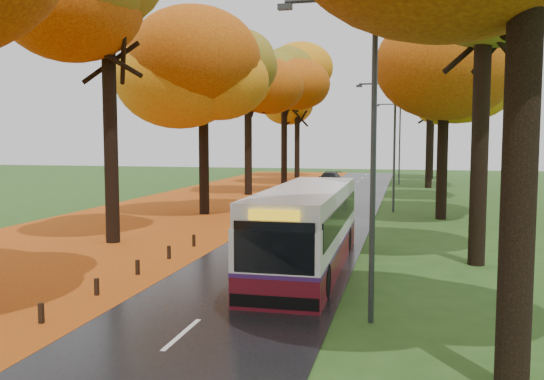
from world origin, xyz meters
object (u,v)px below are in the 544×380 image
(streetlamp_mid, at_px, (390,136))
(bus, at_px, (307,226))
(streetlamp_far, at_px, (397,137))
(car_white, at_px, (306,191))
(car_dark, at_px, (329,179))
(car_silver, at_px, (316,185))
(streetlamp_near, at_px, (363,132))

(streetlamp_mid, bearing_deg, bus, -97.91)
(bus, bearing_deg, streetlamp_far, 86.01)
(car_white, height_order, car_dark, car_dark)
(streetlamp_far, distance_m, car_silver, 13.33)
(streetlamp_near, xyz_separation_m, car_white, (-6.23, 27.51, -4.03))
(car_silver, distance_m, car_dark, 6.61)
(streetlamp_near, xyz_separation_m, car_dark, (-6.07, 39.57, -4.00))
(streetlamp_far, height_order, bus, streetlamp_far)
(streetlamp_mid, bearing_deg, car_silver, 119.86)
(streetlamp_mid, xyz_separation_m, streetlamp_far, (0.00, 22.00, 0.00))
(streetlamp_mid, bearing_deg, car_dark, 109.06)
(car_dark, bearing_deg, bus, -81.17)
(streetlamp_mid, distance_m, car_white, 9.24)
(streetlamp_mid, relative_size, streetlamp_far, 1.00)
(streetlamp_near, bearing_deg, car_silver, 100.81)
(streetlamp_far, xyz_separation_m, car_dark, (-6.07, -4.43, -4.00))
(streetlamp_near, distance_m, bus, 6.70)
(streetlamp_near, height_order, car_white, streetlamp_near)
(streetlamp_mid, bearing_deg, streetlamp_near, -90.00)
(bus, bearing_deg, car_white, 99.51)
(bus, height_order, car_silver, bus)
(streetlamp_mid, distance_m, car_silver, 13.28)
(bus, relative_size, car_dark, 2.32)
(streetlamp_near, height_order, streetlamp_mid, same)
(bus, bearing_deg, streetlamp_near, -67.56)
(streetlamp_mid, bearing_deg, streetlamp_far, 90.00)
(streetlamp_mid, height_order, streetlamp_far, same)
(bus, distance_m, car_silver, 27.85)
(car_dark, bearing_deg, streetlamp_near, -78.74)
(streetlamp_near, distance_m, streetlamp_mid, 22.00)
(streetlamp_near, bearing_deg, streetlamp_far, 90.00)
(streetlamp_near, relative_size, car_silver, 2.11)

